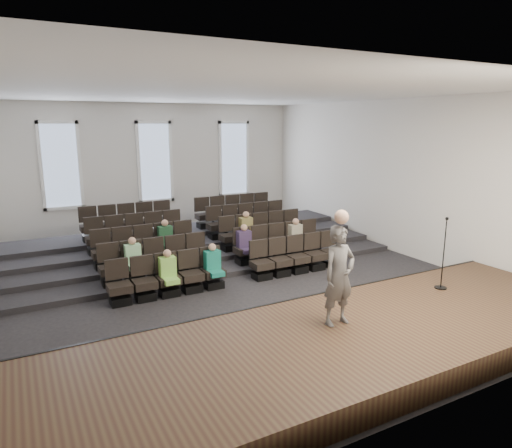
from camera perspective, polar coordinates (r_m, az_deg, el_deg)
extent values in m
plane|color=black|center=(12.94, -3.40, -6.58)|extent=(14.00, 14.00, 0.00)
cube|color=white|center=(12.26, -3.72, 16.15)|extent=(12.00, 14.00, 0.02)
cube|color=silver|center=(18.92, -12.55, 6.98)|extent=(12.00, 0.04, 5.00)
cube|color=silver|center=(6.76, 22.21, -3.23)|extent=(12.00, 0.04, 5.00)
cube|color=silver|center=(15.82, 16.78, 5.71)|extent=(0.04, 14.00, 5.00)
cube|color=#40301B|center=(8.83, 11.10, -14.50)|extent=(11.80, 3.60, 0.50)
cube|color=black|center=(10.12, 4.67, -10.67)|extent=(11.80, 0.06, 0.52)
cube|color=black|center=(14.97, -7.16, -3.70)|extent=(11.80, 4.80, 0.15)
cube|color=black|center=(15.42, -7.87, -2.94)|extent=(11.80, 3.75, 0.30)
cube|color=black|center=(15.88, -8.55, -2.23)|extent=(11.80, 2.70, 0.45)
cube|color=black|center=(16.34, -9.18, -1.56)|extent=(11.80, 1.65, 0.60)
cube|color=black|center=(11.47, -16.59, -9.12)|extent=(0.47, 0.43, 0.20)
cube|color=black|center=(11.36, -16.69, -7.67)|extent=(0.55, 0.50, 0.19)
cube|color=black|center=(11.43, -17.03, -5.40)|extent=(0.55, 0.08, 0.50)
cube|color=black|center=(11.59, -13.66, -8.72)|extent=(0.47, 0.43, 0.20)
cube|color=black|center=(11.48, -13.74, -7.28)|extent=(0.55, 0.50, 0.19)
cube|color=black|center=(11.55, -14.11, -5.04)|extent=(0.55, 0.08, 0.50)
cube|color=black|center=(11.74, -10.80, -8.31)|extent=(0.47, 0.43, 0.20)
cube|color=black|center=(11.63, -10.86, -6.88)|extent=(0.55, 0.50, 0.19)
cube|color=black|center=(11.70, -11.26, -4.67)|extent=(0.55, 0.08, 0.50)
cube|color=black|center=(11.91, -8.03, -7.89)|extent=(0.47, 0.43, 0.20)
cube|color=black|center=(11.81, -8.07, -6.48)|extent=(0.55, 0.50, 0.19)
cube|color=black|center=(11.87, -8.48, -4.31)|extent=(0.55, 0.08, 0.50)
cube|color=black|center=(12.12, -5.34, -7.46)|extent=(0.47, 0.43, 0.20)
cube|color=black|center=(12.01, -5.37, -6.07)|extent=(0.55, 0.50, 0.19)
cube|color=black|center=(12.08, -5.80, -3.94)|extent=(0.55, 0.08, 0.50)
cube|color=black|center=(12.71, 0.72, -6.44)|extent=(0.47, 0.43, 0.20)
cube|color=black|center=(12.61, 0.73, -5.10)|extent=(0.55, 0.50, 0.19)
cube|color=black|center=(12.67, 0.27, -3.08)|extent=(0.55, 0.08, 0.50)
cube|color=black|center=(13.00, 3.05, -6.02)|extent=(0.47, 0.43, 0.20)
cube|color=black|center=(12.90, 3.07, -4.72)|extent=(0.55, 0.50, 0.19)
cube|color=black|center=(12.96, 2.61, -2.74)|extent=(0.55, 0.08, 0.50)
cube|color=black|center=(13.30, 5.27, -5.62)|extent=(0.47, 0.43, 0.20)
cube|color=black|center=(13.21, 5.30, -4.34)|extent=(0.55, 0.50, 0.19)
cube|color=black|center=(13.27, 4.84, -2.41)|extent=(0.55, 0.08, 0.50)
cube|color=black|center=(13.63, 7.39, -5.22)|extent=(0.47, 0.43, 0.20)
cube|color=black|center=(13.54, 7.43, -3.97)|extent=(0.55, 0.50, 0.19)
cube|color=black|center=(13.59, 6.96, -2.10)|extent=(0.55, 0.08, 0.50)
cube|color=black|center=(13.97, 9.40, -4.84)|extent=(0.47, 0.43, 0.20)
cube|color=black|center=(13.89, 9.45, -3.62)|extent=(0.55, 0.50, 0.19)
cube|color=black|center=(13.94, 8.98, -1.79)|extent=(0.55, 0.08, 0.50)
cube|color=black|center=(12.39, -17.65, -6.82)|extent=(0.47, 0.43, 0.20)
cube|color=black|center=(12.30, -17.74, -5.46)|extent=(0.55, 0.50, 0.19)
cube|color=black|center=(12.38, -18.05, -3.38)|extent=(0.55, 0.08, 0.50)
cube|color=black|center=(12.50, -14.93, -6.48)|extent=(0.47, 0.43, 0.20)
cube|color=black|center=(12.41, -15.01, -5.12)|extent=(0.55, 0.50, 0.19)
cube|color=black|center=(12.49, -15.35, -3.06)|extent=(0.55, 0.08, 0.50)
cube|color=black|center=(12.64, -12.28, -6.13)|extent=(0.47, 0.43, 0.20)
cube|color=black|center=(12.54, -12.34, -4.79)|extent=(0.55, 0.50, 0.19)
cube|color=black|center=(12.63, -12.70, -2.75)|extent=(0.55, 0.08, 0.50)
cube|color=black|center=(12.80, -9.69, -5.77)|extent=(0.47, 0.43, 0.20)
cube|color=black|center=(12.71, -9.74, -4.45)|extent=(0.55, 0.50, 0.19)
cube|color=black|center=(12.79, -10.11, -2.44)|extent=(0.55, 0.08, 0.50)
cube|color=black|center=(12.99, -7.17, -5.42)|extent=(0.47, 0.43, 0.20)
cube|color=black|center=(12.90, -7.21, -4.11)|extent=(0.55, 0.50, 0.19)
cube|color=black|center=(12.98, -7.59, -2.13)|extent=(0.55, 0.08, 0.50)
cube|color=black|center=(13.55, -1.43, -4.56)|extent=(0.47, 0.43, 0.20)
cube|color=black|center=(13.46, -1.44, -3.30)|extent=(0.55, 0.50, 0.19)
cube|color=black|center=(13.54, -1.85, -1.42)|extent=(0.55, 0.08, 0.50)
cube|color=black|center=(13.82, 0.80, -4.22)|extent=(0.47, 0.43, 0.20)
cube|color=black|center=(13.73, 0.80, -2.98)|extent=(0.55, 0.50, 0.19)
cube|color=black|center=(13.81, 0.38, -1.14)|extent=(0.55, 0.08, 0.50)
cube|color=black|center=(14.11, 2.94, -3.88)|extent=(0.47, 0.43, 0.20)
cube|color=black|center=(14.02, 2.95, -2.67)|extent=(0.55, 0.50, 0.19)
cube|color=black|center=(14.09, 2.53, -0.86)|extent=(0.55, 0.08, 0.50)
cube|color=black|center=(14.41, 4.98, -3.55)|extent=(0.47, 0.43, 0.20)
cube|color=black|center=(14.33, 5.01, -2.36)|extent=(0.55, 0.50, 0.19)
cube|color=black|center=(14.40, 4.58, -0.60)|extent=(0.55, 0.08, 0.50)
cube|color=black|center=(14.74, 6.94, -3.24)|extent=(0.47, 0.43, 0.20)
cube|color=black|center=(14.66, 6.97, -2.07)|extent=(0.55, 0.50, 0.19)
cube|color=black|center=(14.73, 6.55, -0.35)|extent=(0.55, 0.08, 0.50)
cube|color=black|center=(13.33, -18.55, -4.84)|extent=(0.47, 0.42, 0.20)
cube|color=black|center=(13.25, -18.64, -3.56)|extent=(0.55, 0.50, 0.19)
cube|color=black|center=(13.35, -18.92, -1.64)|extent=(0.55, 0.08, 0.50)
cube|color=black|center=(13.44, -16.02, -4.54)|extent=(0.47, 0.42, 0.20)
cube|color=black|center=(13.35, -16.10, -3.27)|extent=(0.55, 0.50, 0.19)
cube|color=black|center=(13.45, -16.40, -1.37)|extent=(0.55, 0.08, 0.50)
cube|color=black|center=(13.56, -13.55, -4.24)|extent=(0.47, 0.42, 0.20)
cube|color=black|center=(13.48, -13.61, -2.97)|extent=(0.55, 0.50, 0.19)
cube|color=black|center=(13.58, -13.93, -1.09)|extent=(0.55, 0.08, 0.50)
cube|color=black|center=(13.72, -11.12, -3.93)|extent=(0.47, 0.42, 0.20)
cube|color=black|center=(13.63, -11.18, -2.68)|extent=(0.55, 0.50, 0.19)
cube|color=black|center=(13.73, -11.51, -0.83)|extent=(0.55, 0.08, 0.50)
cube|color=black|center=(13.89, -8.76, -3.63)|extent=(0.47, 0.42, 0.20)
cube|color=black|center=(13.81, -8.80, -2.39)|extent=(0.55, 0.50, 0.19)
cube|color=black|center=(13.91, -9.15, -0.56)|extent=(0.55, 0.08, 0.50)
cube|color=black|center=(14.42, -3.32, -2.91)|extent=(0.47, 0.42, 0.20)
cube|color=black|center=(14.34, -3.33, -1.71)|extent=(0.55, 0.50, 0.19)
cube|color=black|center=(14.43, -3.70, 0.05)|extent=(0.55, 0.08, 0.50)
cube|color=black|center=(14.67, -1.19, -2.62)|extent=(0.47, 0.42, 0.20)
cube|color=black|center=(14.59, -1.20, -1.44)|extent=(0.55, 0.50, 0.19)
cube|color=black|center=(14.68, -1.57, 0.29)|extent=(0.55, 0.08, 0.50)
cube|color=black|center=(14.94, 0.86, -2.33)|extent=(0.47, 0.42, 0.20)
cube|color=black|center=(14.86, 0.87, -1.18)|extent=(0.55, 0.50, 0.19)
cube|color=black|center=(14.95, 0.48, 0.52)|extent=(0.55, 0.08, 0.50)
cube|color=black|center=(15.23, 2.84, -2.06)|extent=(0.47, 0.42, 0.20)
cube|color=black|center=(15.16, 2.85, -0.92)|extent=(0.55, 0.50, 0.19)
cube|color=black|center=(15.24, 2.46, 0.74)|extent=(0.55, 0.08, 0.50)
cube|color=black|center=(15.54, 4.74, -1.79)|extent=(0.47, 0.42, 0.20)
cube|color=black|center=(15.47, 4.76, -0.68)|extent=(0.55, 0.50, 0.19)
cube|color=black|center=(15.55, 4.36, 0.95)|extent=(0.55, 0.08, 0.50)
cube|color=black|center=(14.29, -19.32, -3.12)|extent=(0.47, 0.42, 0.20)
cube|color=black|center=(14.22, -19.41, -1.92)|extent=(0.55, 0.50, 0.19)
cube|color=black|center=(14.33, -19.66, -0.14)|extent=(0.55, 0.08, 0.50)
cube|color=black|center=(14.39, -16.97, -2.86)|extent=(0.47, 0.42, 0.20)
cube|color=black|center=(14.31, -17.05, -1.66)|extent=(0.55, 0.50, 0.19)
cube|color=black|center=(14.42, -17.32, 0.10)|extent=(0.55, 0.08, 0.50)
cube|color=black|center=(14.51, -14.65, -2.59)|extent=(0.47, 0.42, 0.20)
cube|color=black|center=(14.43, -14.72, -1.40)|extent=(0.55, 0.50, 0.19)
cube|color=black|center=(14.54, -15.00, 0.35)|extent=(0.55, 0.08, 0.50)
cube|color=black|center=(14.65, -12.37, -2.32)|extent=(0.47, 0.42, 0.20)
cube|color=black|center=(14.57, -12.43, -1.15)|extent=(0.55, 0.50, 0.19)
cube|color=black|center=(14.68, -12.73, 0.58)|extent=(0.55, 0.08, 0.50)
cube|color=black|center=(14.82, -10.14, -2.06)|extent=(0.47, 0.42, 0.20)
cube|color=black|center=(14.74, -10.19, -0.89)|extent=(0.55, 0.50, 0.19)
cube|color=black|center=(14.85, -10.50, 0.81)|extent=(0.55, 0.08, 0.50)
cube|color=black|center=(15.31, -4.98, -1.44)|extent=(0.47, 0.42, 0.20)
cube|color=black|center=(15.23, -5.00, -0.31)|extent=(0.55, 0.50, 0.19)
cube|color=black|center=(15.34, -5.34, 1.34)|extent=(0.55, 0.08, 0.50)
cube|color=black|center=(15.54, -2.95, -1.19)|extent=(0.47, 0.42, 0.20)
cube|color=black|center=(15.47, -2.96, -0.07)|extent=(0.55, 0.50, 0.19)
cube|color=black|center=(15.58, -3.31, 1.55)|extent=(0.55, 0.08, 0.50)
cube|color=black|center=(15.80, -0.98, -0.95)|extent=(0.47, 0.42, 0.20)
cube|color=black|center=(15.73, -0.99, 0.15)|extent=(0.55, 0.50, 0.19)
cube|color=black|center=(15.83, -1.34, 1.74)|extent=(0.55, 0.08, 0.50)
cube|color=black|center=(16.08, 0.92, -0.71)|extent=(0.47, 0.42, 0.20)
cube|color=black|center=(16.01, 0.92, 0.37)|extent=(0.55, 0.50, 0.19)
cube|color=black|center=(16.11, 0.56, 1.93)|extent=(0.55, 0.08, 0.50)
cube|color=black|center=(16.37, 2.75, -0.48)|extent=(0.47, 0.42, 0.20)
cube|color=black|center=(16.30, 2.76, 0.58)|extent=(0.55, 0.50, 0.19)
cube|color=black|center=(16.40, 2.40, 2.11)|extent=(0.55, 0.08, 0.50)
cube|color=black|center=(15.26, -20.00, -1.62)|extent=(0.47, 0.42, 0.20)
cube|color=black|center=(15.20, -20.09, -0.48)|extent=(0.55, 0.50, 0.19)
cube|color=black|center=(15.32, -20.32, 1.17)|extent=(0.55, 0.08, 0.50)
cube|color=black|center=(15.35, -17.79, -1.38)|extent=(0.47, 0.42, 0.20)
cube|color=black|center=(15.29, -17.87, -0.25)|extent=(0.55, 0.50, 0.19)
cube|color=black|center=(15.41, -18.11, 1.39)|extent=(0.55, 0.08, 0.50)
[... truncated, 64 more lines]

